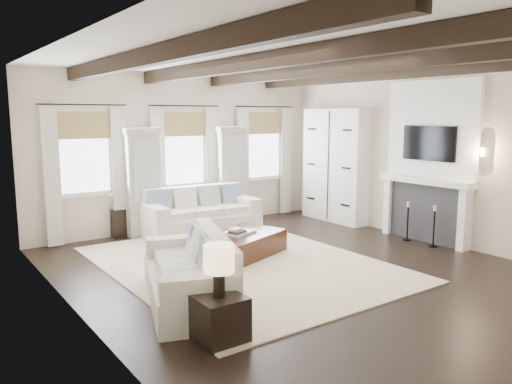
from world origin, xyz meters
TOP-DOWN VIEW (x-y plane):
  - ground at (0.00, 0.00)m, footprint 7.50×7.50m
  - room_shell at (0.75, 0.90)m, footprint 6.54×7.54m
  - area_rug at (-0.53, 0.79)m, footprint 3.85×4.97m
  - sofa_back at (-0.09, 2.89)m, footprint 2.28×1.15m
  - sofa_left at (-1.94, -0.24)m, footprint 1.57×2.26m
  - ottoman at (-0.27, 1.17)m, footprint 1.71×1.38m
  - tray at (-0.28, 1.20)m, footprint 0.60×0.53m
  - book_lower at (-0.38, 1.11)m, footprint 0.31×0.28m
  - book_upper at (-0.39, 1.16)m, footprint 0.26×0.24m
  - side_table_front at (-2.24, -1.37)m, footprint 0.49×0.49m
  - lamp_front at (-2.24, -1.37)m, footprint 0.32×0.32m
  - side_table_back at (-1.42, 3.76)m, footprint 0.37×0.37m
  - lamp_back at (-1.42, 3.76)m, footprint 0.33×0.33m
  - candlestick_near at (2.90, -0.36)m, footprint 0.15×0.15m
  - candlestick_far at (2.90, 0.22)m, footprint 0.15×0.15m

SIDE VIEW (x-z plane):
  - ground at x=0.00m, z-range 0.00..0.00m
  - area_rug at x=-0.53m, z-range 0.00..0.02m
  - ottoman at x=-0.27m, z-range 0.00..0.39m
  - side_table_front at x=-2.24m, z-range 0.00..0.49m
  - side_table_back at x=-1.42m, z-range 0.00..0.55m
  - candlestick_far at x=2.90m, z-range -0.06..0.68m
  - candlestick_near at x=2.90m, z-range -0.06..0.69m
  - sofa_left at x=-1.94m, z-range -0.08..0.81m
  - sofa_back at x=-0.09m, z-range -0.10..0.86m
  - tray at x=-0.28m, z-range 0.39..0.43m
  - book_lower at x=-0.38m, z-range 0.43..0.47m
  - book_upper at x=-0.39m, z-range 0.47..0.50m
  - lamp_front at x=-2.24m, z-range 0.59..1.15m
  - lamp_back at x=-1.42m, z-range 0.65..1.23m
  - room_shell at x=0.75m, z-range 0.28..3.50m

